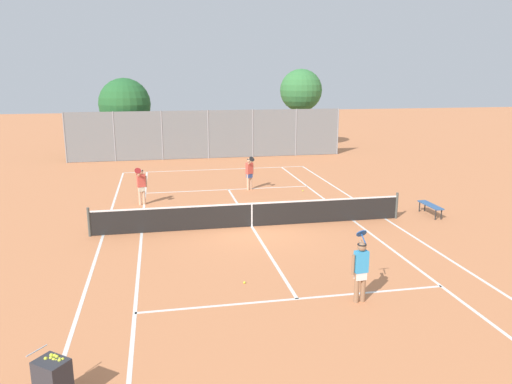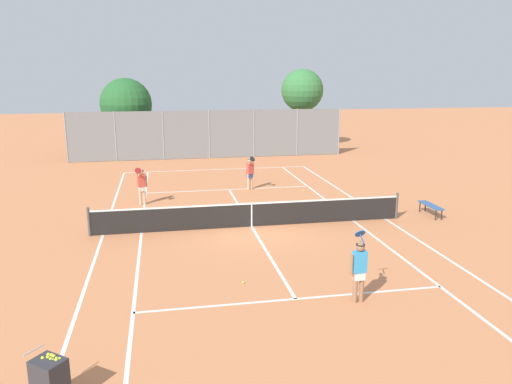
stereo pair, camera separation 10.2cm
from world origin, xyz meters
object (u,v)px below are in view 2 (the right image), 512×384
object	(u,v)px
ball_cart	(49,376)
player_far_left	(142,184)
loose_tennis_ball_1	(303,191)
player_near_side	(359,268)
player_far_right	(250,172)
tennis_net	(252,214)
loose_tennis_ball_0	(297,212)
tree_behind_left	(127,105)
courtside_bench	(431,206)
loose_tennis_ball_2	(243,282)
tree_behind_right	(302,92)

from	to	relation	value
ball_cart	player_far_left	bearing A→B (deg)	85.11
player_far_left	loose_tennis_ball_1	bearing A→B (deg)	8.24
loose_tennis_ball_1	player_near_side	bearing A→B (deg)	-99.64
player_far_right	loose_tennis_ball_1	xyz separation A→B (m)	(2.55, -0.87, -0.89)
tennis_net	player_near_side	world-z (taller)	player_near_side
player_far_right	tennis_net	bearing A→B (deg)	-99.61
loose_tennis_ball_0	tree_behind_left	world-z (taller)	tree_behind_left
courtside_bench	tree_behind_left	world-z (taller)	tree_behind_left
player_far_left	loose_tennis_ball_2	distance (m)	9.88
loose_tennis_ball_2	courtside_bench	distance (m)	10.21
player_far_right	tree_behind_right	xyz separation A→B (m)	(6.56, 13.76, 3.42)
loose_tennis_ball_0	tree_behind_left	xyz separation A→B (m)	(-7.72, 16.58, 3.54)
player_far_right	courtside_bench	world-z (taller)	player_far_right
ball_cart	tree_behind_left	distance (m)	28.00
player_near_side	player_far_right	world-z (taller)	same
tennis_net	player_far_left	size ratio (longest dim) A/B	6.76
tennis_net	courtside_bench	distance (m)	7.53
player_near_side	tree_behind_left	bearing A→B (deg)	105.62
loose_tennis_ball_1	tree_behind_left	world-z (taller)	tree_behind_left
tree_behind_left	player_far_right	bearing A→B (deg)	-61.48
courtside_bench	tree_behind_right	xyz separation A→B (m)	(0.08, 19.81, 3.94)
ball_cart	tree_behind_right	xyz separation A→B (m)	(12.99, 29.59, 3.81)
player_far_left	tree_behind_right	size ratio (longest dim) A/B	0.29
ball_cart	loose_tennis_ball_1	world-z (taller)	ball_cart
loose_tennis_ball_0	tree_behind_right	world-z (taller)	tree_behind_right
player_near_side	courtside_bench	size ratio (longest dim) A/B	1.18
ball_cart	loose_tennis_ball_0	world-z (taller)	ball_cart
tennis_net	loose_tennis_ball_0	xyz separation A→B (m)	(2.25, 1.61, -0.48)
player_far_left	tennis_net	bearing A→B (deg)	-44.88
loose_tennis_ball_0	tree_behind_right	distance (m)	19.58
tennis_net	player_far_right	world-z (taller)	player_far_right
player_far_right	loose_tennis_ball_0	size ratio (longest dim) A/B	26.88
player_near_side	player_far_left	bearing A→B (deg)	117.43
player_near_side	player_far_right	distance (m)	13.04
courtside_bench	tennis_net	bearing A→B (deg)	-179.01
ball_cart	tree_behind_right	bearing A→B (deg)	66.29
player_far_right	player_near_side	bearing A→B (deg)	-87.89
ball_cart	loose_tennis_ball_2	distance (m)	6.16
tennis_net	loose_tennis_ball_2	world-z (taller)	tennis_net
ball_cart	tree_behind_left	size ratio (longest dim) A/B	0.18
player_near_side	loose_tennis_ball_0	xyz separation A→B (m)	(0.72, 8.46, -0.89)
tennis_net	loose_tennis_ball_1	distance (m)	6.43
player_far_right	courtside_bench	distance (m)	8.89
tennis_net	loose_tennis_ball_1	xyz separation A→B (m)	(3.59, 5.31, -0.48)
player_near_side	tree_behind_left	xyz separation A→B (m)	(-7.00, 25.04, 2.65)
tree_behind_right	player_near_side	bearing A→B (deg)	-102.79
loose_tennis_ball_1	tree_behind_left	bearing A→B (deg)	125.16
tree_behind_right	player_far_left	bearing A→B (deg)	-126.85
courtside_bench	tree_behind_left	bearing A→B (deg)	125.77
player_near_side	courtside_bench	distance (m)	9.22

